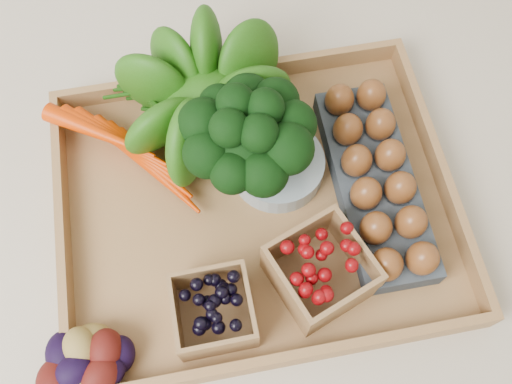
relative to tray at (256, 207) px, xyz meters
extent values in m
plane|color=beige|center=(0.00, 0.00, -0.01)|extent=(4.00, 4.00, 0.00)
cube|color=#A27544|center=(0.00, 0.00, 0.00)|extent=(0.55, 0.45, 0.01)
sphere|color=#1F4A0B|center=(-0.04, 0.15, 0.09)|extent=(0.17, 0.17, 0.17)
cylinder|color=#8C9EA5|center=(0.04, 0.05, 0.03)|extent=(0.13, 0.13, 0.04)
cube|color=#3B434C|center=(0.17, -0.01, 0.03)|extent=(0.11, 0.31, 0.04)
cube|color=black|center=(-0.08, -0.15, 0.04)|extent=(0.10, 0.10, 0.07)
cube|color=#670407|center=(0.06, -0.12, 0.05)|extent=(0.15, 0.15, 0.08)
camera|label=1|loc=(-0.06, -0.32, 0.76)|focal=40.00mm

